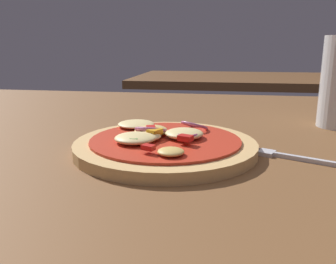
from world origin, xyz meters
TOP-DOWN VIEW (x-y plane):
  - dining_table at (0.00, 0.00)m, footprint 1.46×1.04m
  - pizza at (0.02, -0.01)m, footprint 0.22×0.22m
  - fork at (0.18, -0.02)m, footprint 0.16×0.08m
  - background_table at (0.14, 1.10)m, footprint 0.86×0.54m

SIDE VIEW (x-z plane):
  - dining_table at x=0.00m, z-range 0.00..0.03m
  - background_table at x=0.14m, z-range 0.00..0.03m
  - fork at x=0.18m, z-range 0.03..0.04m
  - pizza at x=0.02m, z-range 0.03..0.06m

